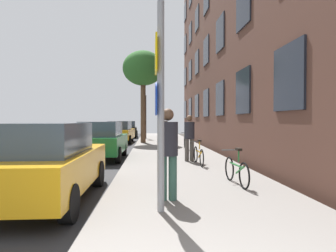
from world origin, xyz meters
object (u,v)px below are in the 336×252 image
at_px(sign_post, 159,98).
at_px(tree_near, 143,69).
at_px(traffic_light, 144,109).
at_px(pedestrian_2, 164,130).
at_px(car_1, 102,140).
at_px(car_2, 120,132).
at_px(bicycle_1, 199,155).
at_px(pedestrian_1, 189,135).
at_px(pedestrian_0, 168,148).
at_px(bicycle_0, 236,170).
at_px(bicycle_2, 185,142).
at_px(car_3, 127,129).
at_px(car_0, 46,162).

bearing_deg(sign_post, tree_near, 92.41).
relative_size(traffic_light, pedestrian_2, 2.08).
relative_size(car_1, car_2, 0.91).
relative_size(pedestrian_2, car_1, 0.45).
bearing_deg(bicycle_1, car_1, 147.12).
bearing_deg(pedestrian_1, bicycle_1, -77.00).
height_order(traffic_light, pedestrian_2, traffic_light).
bearing_deg(pedestrian_0, bicycle_0, 35.87).
height_order(bicycle_1, pedestrian_2, pedestrian_2).
bearing_deg(car_1, traffic_light, 82.99).
xyz_separation_m(pedestrian_0, car_1, (-2.40, 6.94, -0.31)).
bearing_deg(pedestrian_2, sign_post, -93.11).
relative_size(sign_post, tree_near, 0.55).
bearing_deg(car_1, bicycle_1, -32.88).
relative_size(tree_near, car_1, 1.63).
bearing_deg(car_2, bicycle_2, -54.78).
bearing_deg(pedestrian_0, car_3, 96.43).
relative_size(sign_post, bicycle_2, 2.06).
xyz_separation_m(bicycle_0, car_1, (-4.15, 5.67, 0.37)).
bearing_deg(sign_post, traffic_light, 91.85).
distance_m(bicycle_0, bicycle_1, 3.26).
xyz_separation_m(pedestrian_0, pedestrian_2, (0.42, 10.40, 0.01)).
distance_m(bicycle_2, car_1, 5.16).
distance_m(tree_near, car_0, 15.27).
xyz_separation_m(bicycle_2, car_3, (-4.20, 13.04, 0.34)).
relative_size(car_2, car_3, 1.01).
height_order(pedestrian_1, car_1, pedestrian_1).
bearing_deg(car_3, bicycle_2, -72.14).
bearing_deg(pedestrian_2, bicycle_0, -81.72).
bearing_deg(bicycle_2, car_1, -140.68).
distance_m(bicycle_0, car_2, 15.44).
height_order(traffic_light, car_2, traffic_light).
bearing_deg(pedestrian_1, car_1, 156.67).
relative_size(car_0, car_3, 0.97).
bearing_deg(pedestrian_0, car_1, 109.08).
xyz_separation_m(tree_near, bicycle_1, (2.21, -10.42, -4.82)).
relative_size(pedestrian_0, car_1, 0.45).
height_order(traffic_light, car_1, traffic_light).
relative_size(bicycle_0, pedestrian_1, 0.91).
xyz_separation_m(bicycle_1, car_1, (-3.77, 2.44, 0.37)).
bearing_deg(sign_post, pedestrian_1, 77.60).
bearing_deg(tree_near, sign_post, -87.59).
bearing_deg(traffic_light, bicycle_0, -81.97).
distance_m(sign_post, pedestrian_2, 11.16).
bearing_deg(pedestrian_2, car_3, 103.32).
bearing_deg(pedestrian_2, pedestrian_0, -92.32).
xyz_separation_m(bicycle_0, car_0, (-4.22, -0.86, 0.37)).
bearing_deg(bicycle_0, sign_post, -134.53).
xyz_separation_m(car_1, car_3, (-0.22, 16.31, 0.00)).
xyz_separation_m(bicycle_1, pedestrian_1, (-0.21, 0.90, 0.66)).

